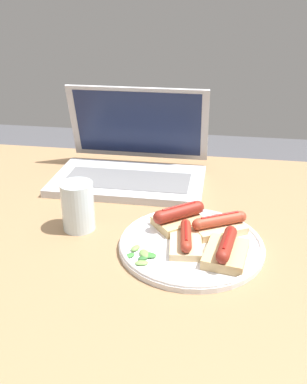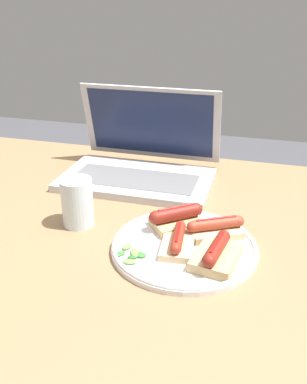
% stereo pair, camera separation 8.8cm
% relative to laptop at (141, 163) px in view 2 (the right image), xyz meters
% --- Properties ---
extents(desk, '(1.30, 0.89, 0.75)m').
position_rel_laptop_xyz_m(desk, '(0.10, -0.25, -0.12)').
color(desk, '#93704C').
rests_on(desk, ground_plane).
extents(laptop, '(0.37, 0.27, 0.22)m').
position_rel_laptop_xyz_m(laptop, '(0.00, 0.00, 0.00)').
color(laptop, '#B7B7BC').
rests_on(laptop, desk).
extents(plate, '(0.27, 0.27, 0.02)m').
position_rel_laptop_xyz_m(plate, '(0.18, -0.30, -0.03)').
color(plate, silver).
rests_on(plate, desk).
extents(sausage_toast_left, '(0.07, 0.11, 0.04)m').
position_rel_laptop_xyz_m(sausage_toast_left, '(0.17, -0.31, -0.02)').
color(sausage_toast_left, '#D6B784').
rests_on(sausage_toast_left, plate).
extents(sausage_toast_middle, '(0.12, 0.11, 0.05)m').
position_rel_laptop_xyz_m(sausage_toast_middle, '(0.15, -0.24, -0.01)').
color(sausage_toast_middle, tan).
rests_on(sausage_toast_middle, plate).
extents(sausage_toast_right, '(0.11, 0.10, 0.04)m').
position_rel_laptop_xyz_m(sausage_toast_right, '(0.23, -0.25, -0.01)').
color(sausage_toast_right, '#D6B784').
rests_on(sausage_toast_right, plate).
extents(sausage_toast_extra, '(0.09, 0.11, 0.04)m').
position_rel_laptop_xyz_m(sausage_toast_extra, '(0.24, -0.34, -0.01)').
color(sausage_toast_extra, tan).
rests_on(sausage_toast_extra, plate).
extents(salad_pile, '(0.06, 0.06, 0.01)m').
position_rel_laptop_xyz_m(salad_pile, '(0.09, -0.36, -0.03)').
color(salad_pile, '#387A33').
rests_on(salad_pile, plate).
extents(drinking_glass, '(0.06, 0.06, 0.10)m').
position_rel_laptop_xyz_m(drinking_glass, '(-0.05, -0.26, 0.01)').
color(drinking_glass, silver).
rests_on(drinking_glass, desk).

